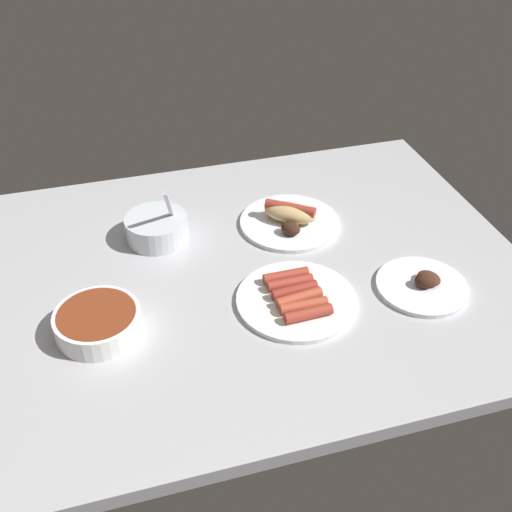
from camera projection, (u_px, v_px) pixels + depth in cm
name	position (u px, v px, depth cm)	size (l,w,h in cm)	color
ground_plane	(241.00, 276.00, 130.17)	(120.00, 90.00, 3.00)	#B2B2B7
bowl_chili	(98.00, 322.00, 113.23)	(15.95, 15.95, 4.62)	white
bowl_coleslaw	(157.00, 227.00, 136.49)	(13.80, 13.80, 15.38)	silver
plate_sausages	(297.00, 298.00, 120.72)	(23.72, 23.72, 3.16)	white
plate_hotdog_assembled	(290.00, 218.00, 141.44)	(22.97, 22.97, 5.61)	white
plate_grilled_meat	(423.00, 285.00, 124.18)	(18.45, 18.45, 3.73)	white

